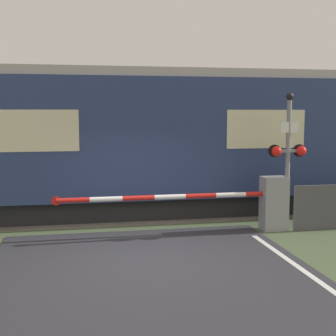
# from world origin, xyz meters

# --- Properties ---
(ground_plane) EXTENTS (80.00, 80.00, 0.00)m
(ground_plane) POSITION_xyz_m (0.00, 0.00, 0.00)
(ground_plane) COLOR #475638
(track_bed) EXTENTS (36.00, 3.20, 0.13)m
(track_bed) POSITION_xyz_m (0.00, 4.12, 0.02)
(track_bed) COLOR #666056
(track_bed) RESTS_ON ground_plane
(train) EXTENTS (21.40, 2.94, 3.97)m
(train) POSITION_xyz_m (3.59, 4.12, 2.03)
(train) COLOR black
(train) RESTS_ON ground_plane
(crossing_barrier) EXTENTS (5.53, 0.44, 1.30)m
(crossing_barrier) POSITION_xyz_m (2.97, 1.53, 0.69)
(crossing_barrier) COLOR gray
(crossing_barrier) RESTS_ON ground_plane
(signal_post) EXTENTS (0.93, 0.26, 3.30)m
(signal_post) POSITION_xyz_m (3.63, 1.39, 1.87)
(signal_post) COLOR gray
(signal_post) RESTS_ON ground_plane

